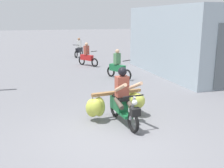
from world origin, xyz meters
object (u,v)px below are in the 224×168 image
(motorbike_distant_ahead_right, at_px, (79,49))
(motorbike_distant_far_ahead, at_px, (118,67))
(motorbike_main_loaded, at_px, (120,102))
(motorbike_distant_ahead_left, at_px, (87,56))

(motorbike_distant_ahead_right, bearing_deg, motorbike_distant_far_ahead, -87.45)
(motorbike_distant_far_ahead, bearing_deg, motorbike_main_loaded, -108.25)
(motorbike_distant_ahead_right, relative_size, motorbike_distant_far_ahead, 0.95)
(motorbike_main_loaded, distance_m, motorbike_distant_ahead_left, 9.01)
(motorbike_main_loaded, relative_size, motorbike_distant_far_ahead, 1.27)
(motorbike_main_loaded, bearing_deg, motorbike_distant_far_ahead, 71.75)
(motorbike_distant_ahead_right, distance_m, motorbike_distant_far_ahead, 7.84)
(motorbike_distant_ahead_left, distance_m, motorbike_distant_ahead_right, 4.01)
(motorbike_distant_ahead_right, bearing_deg, motorbike_distant_ahead_left, -94.10)
(motorbike_main_loaded, xyz_separation_m, motorbike_distant_ahead_left, (1.05, 8.95, 0.05))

